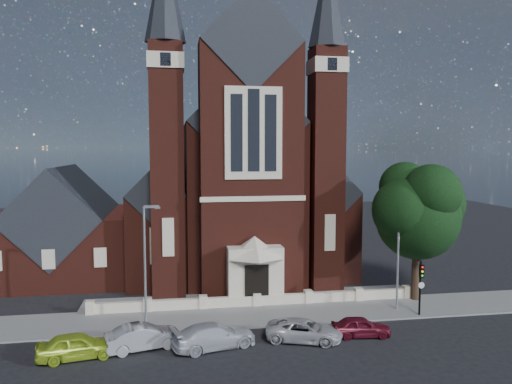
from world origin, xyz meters
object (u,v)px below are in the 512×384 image
(church, at_px, (231,183))
(car_silver_b, at_px, (214,336))
(traffic_signal, at_px, (421,281))
(parish_hall, at_px, (65,234))
(car_dark_red, at_px, (361,327))
(car_lime_van, at_px, (77,346))
(street_lamp_left, at_px, (146,257))
(street_tree, at_px, (421,213))
(car_silver_a, at_px, (144,337))
(car_white_suv, at_px, (304,330))
(street_lamp_right, at_px, (399,249))

(church, distance_m, car_silver_b, 25.06)
(traffic_signal, bearing_deg, parish_hall, 150.02)
(car_silver_b, xyz_separation_m, car_dark_red, (9.29, 0.26, -0.10))
(church, bearing_deg, car_lime_van, -115.79)
(parish_hall, distance_m, traffic_signal, 31.20)
(street_lamp_left, bearing_deg, parish_hall, 120.02)
(street_tree, bearing_deg, church, 126.17)
(church, bearing_deg, car_dark_red, -76.73)
(car_silver_a, xyz_separation_m, car_silver_b, (4.13, -0.47, -0.00))
(church, height_order, car_white_suv, church)
(street_lamp_right, height_order, car_lime_van, street_lamp_right)
(car_silver_b, xyz_separation_m, car_white_suv, (5.58, 0.17, -0.08))
(street_tree, distance_m, car_lime_van, 25.82)
(parish_hall, height_order, car_white_suv, parish_hall)
(church, height_order, traffic_signal, church)
(church, xyz_separation_m, car_white_suv, (1.81, -23.46, -7.53))
(car_silver_a, bearing_deg, car_dark_red, -106.43)
(car_silver_b, bearing_deg, car_lime_van, 76.50)
(street_lamp_right, xyz_separation_m, car_dark_red, (-4.58, -4.43, -3.96))
(traffic_signal, distance_m, car_silver_a, 19.17)
(church, height_order, street_lamp_right, church)
(parish_hall, distance_m, car_silver_b, 22.57)
(street_tree, relative_size, car_silver_b, 2.11)
(car_silver_a, bearing_deg, car_lime_van, 86.07)
(parish_hall, xyz_separation_m, car_silver_b, (12.23, -18.69, -3.28))
(street_lamp_right, bearing_deg, traffic_signal, -59.99)
(car_white_suv, bearing_deg, traffic_signal, -53.26)
(car_white_suv, bearing_deg, car_silver_b, 110.74)
(church, height_order, car_lime_van, church)
(street_lamp_left, distance_m, car_white_suv, 11.42)
(traffic_signal, height_order, car_silver_b, traffic_signal)
(street_tree, relative_size, car_dark_red, 2.86)
(church, distance_m, car_silver_a, 25.58)
(church, height_order, car_silver_a, church)
(car_lime_van, xyz_separation_m, car_white_suv, (13.36, 0.45, -0.09))
(street_lamp_left, height_order, car_dark_red, street_lamp_left)
(church, distance_m, street_tree, 21.38)
(car_silver_b, height_order, car_dark_red, car_silver_b)
(traffic_signal, relative_size, car_silver_b, 0.79)
(street_lamp_left, height_order, car_silver_b, street_lamp_left)
(car_white_suv, bearing_deg, street_lamp_left, 84.07)
(church, height_order, car_silver_b, church)
(parish_hall, xyz_separation_m, street_lamp_left, (8.09, -14.00, 0.59))
(car_white_suv, bearing_deg, street_tree, -41.03)
(street_tree, bearing_deg, traffic_signal, -115.95)
(street_lamp_left, xyz_separation_m, traffic_signal, (18.91, -1.57, -2.02))
(parish_hall, bearing_deg, car_silver_a, -66.03)
(traffic_signal, bearing_deg, car_silver_b, -168.11)
(street_tree, bearing_deg, street_lamp_left, -175.24)
(street_lamp_left, distance_m, car_silver_a, 5.72)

